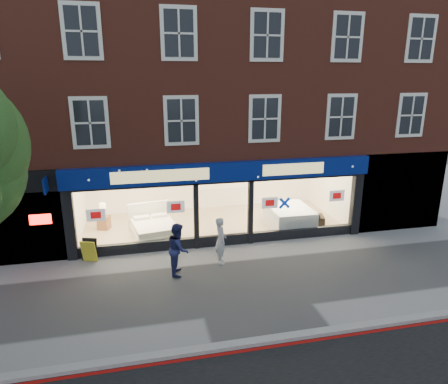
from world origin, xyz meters
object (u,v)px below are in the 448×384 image
object	(u,v)px
pedestrian_grey	(221,240)
sofa	(301,218)
mattress_stack	(289,217)
a_board	(89,250)
pedestrian_blue	(178,249)
display_bed	(154,228)

from	to	relation	value
pedestrian_grey	sofa	bearing A→B (deg)	-56.37
mattress_stack	a_board	xyz separation A→B (m)	(-8.00, -1.45, -0.11)
a_board	pedestrian_grey	distance (m)	4.62
mattress_stack	pedestrian_blue	size ratio (longest dim) A/B	1.23
pedestrian_blue	display_bed	bearing A→B (deg)	19.44
display_bed	a_board	xyz separation A→B (m)	(-2.32, -1.63, -0.01)
pedestrian_grey	display_bed	bearing A→B (deg)	38.99
a_board	pedestrian_grey	xyz separation A→B (m)	(4.48, -1.09, 0.42)
mattress_stack	pedestrian_blue	xyz separation A→B (m)	(-5.04, -3.00, 0.35)
display_bed	pedestrian_blue	world-z (taller)	pedestrian_blue
mattress_stack	sofa	bearing A→B (deg)	13.01
mattress_stack	pedestrian_grey	bearing A→B (deg)	-144.19
display_bed	sofa	distance (m)	6.28
mattress_stack	sofa	world-z (taller)	mattress_stack
display_bed	pedestrian_grey	world-z (taller)	pedestrian_grey
sofa	pedestrian_grey	size ratio (longest dim) A/B	1.17
pedestrian_blue	a_board	bearing A→B (deg)	70.39
display_bed	sofa	size ratio (longest dim) A/B	1.18
sofa	pedestrian_grey	xyz separation A→B (m)	(-4.12, -2.68, 0.45)
display_bed	pedestrian_blue	distance (m)	3.27
mattress_stack	sofa	xyz separation A→B (m)	(0.60, 0.14, -0.14)
display_bed	pedestrian_grey	xyz separation A→B (m)	(2.16, -2.72, 0.40)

